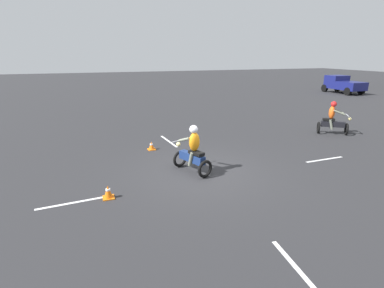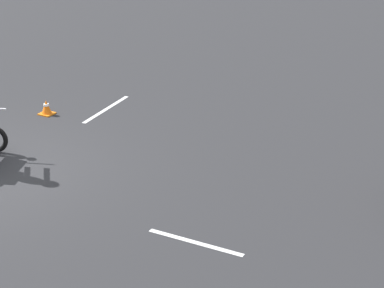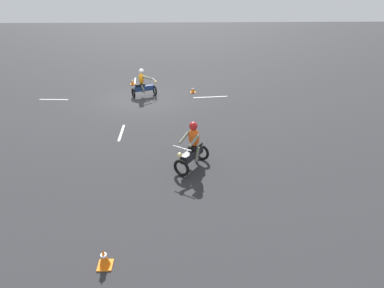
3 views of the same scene
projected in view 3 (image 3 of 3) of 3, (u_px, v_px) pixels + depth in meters
name	position (u px, v px, depth m)	size (l,w,h in m)	color
ground_plane	(141.00, 98.00, 17.45)	(120.00, 120.00, 0.00)	#28282B
motorcycle_rider_foreground	(143.00, 85.00, 17.39)	(1.54, 1.09, 1.66)	black
motorcycle_rider_background	(193.00, 148.00, 10.06)	(1.30, 1.49, 1.66)	black
traffic_cone_near_left	(104.00, 258.00, 6.46)	(0.32, 0.32, 0.46)	orange
traffic_cone_near_right	(133.00, 82.00, 20.17)	(0.32, 0.32, 0.38)	orange
traffic_cone_mid_left	(193.00, 90.00, 18.49)	(0.32, 0.32, 0.35)	orange
lane_stripe_e	(54.00, 99.00, 17.25)	(0.10, 1.67, 0.01)	silver
lane_stripe_n	(121.00, 133.00, 13.01)	(0.10, 1.73, 0.01)	silver
lane_stripe_w	(210.00, 97.00, 17.69)	(0.10, 2.05, 0.01)	silver
lane_stripe_s	(135.00, 81.00, 21.15)	(0.10, 1.75, 0.01)	silver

